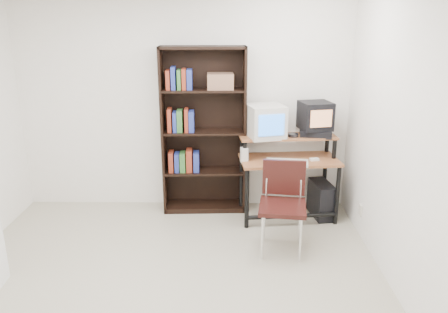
{
  "coord_description": "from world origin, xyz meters",
  "views": [
    {
      "loc": [
        0.56,
        -3.22,
        2.29
      ],
      "look_at": [
        0.5,
        1.1,
        0.92
      ],
      "focal_mm": 35.0,
      "sensor_mm": 36.0,
      "label": 1
    }
  ],
  "objects_px": {
    "crt_monitor": "(265,121)",
    "crt_tv": "(315,116)",
    "bookshelf": "(203,130)",
    "school_chair": "(283,197)",
    "pc_tower": "(321,199)",
    "computer_desk": "(288,163)"
  },
  "relations": [
    {
      "from": "computer_desk",
      "to": "bookshelf",
      "type": "distance_m",
      "value": 1.09
    },
    {
      "from": "school_chair",
      "to": "bookshelf",
      "type": "relative_size",
      "value": 0.46
    },
    {
      "from": "crt_monitor",
      "to": "bookshelf",
      "type": "bearing_deg",
      "value": 151.43
    },
    {
      "from": "computer_desk",
      "to": "crt_tv",
      "type": "xyz_separation_m",
      "value": [
        0.31,
        0.14,
        0.53
      ]
    },
    {
      "from": "computer_desk",
      "to": "school_chair",
      "type": "height_order",
      "value": "computer_desk"
    },
    {
      "from": "school_chair",
      "to": "bookshelf",
      "type": "xyz_separation_m",
      "value": [
        -0.86,
        1.0,
        0.45
      ]
    },
    {
      "from": "pc_tower",
      "to": "school_chair",
      "type": "bearing_deg",
      "value": -135.05
    },
    {
      "from": "computer_desk",
      "to": "bookshelf",
      "type": "xyz_separation_m",
      "value": [
        -1.01,
        0.24,
        0.33
      ]
    },
    {
      "from": "crt_monitor",
      "to": "school_chair",
      "type": "height_order",
      "value": "crt_monitor"
    },
    {
      "from": "crt_tv",
      "to": "bookshelf",
      "type": "xyz_separation_m",
      "value": [
        -1.31,
        0.1,
        -0.2
      ]
    },
    {
      "from": "school_chair",
      "to": "bookshelf",
      "type": "height_order",
      "value": "bookshelf"
    },
    {
      "from": "crt_monitor",
      "to": "bookshelf",
      "type": "relative_size",
      "value": 0.24
    },
    {
      "from": "crt_tv",
      "to": "school_chair",
      "type": "xyz_separation_m",
      "value": [
        -0.45,
        -0.9,
        -0.64
      ]
    },
    {
      "from": "pc_tower",
      "to": "school_chair",
      "type": "height_order",
      "value": "school_chair"
    },
    {
      "from": "bookshelf",
      "to": "school_chair",
      "type": "bearing_deg",
      "value": -51.88
    },
    {
      "from": "crt_tv",
      "to": "bookshelf",
      "type": "relative_size",
      "value": 0.2
    },
    {
      "from": "crt_monitor",
      "to": "crt_tv",
      "type": "distance_m",
      "value": 0.59
    },
    {
      "from": "pc_tower",
      "to": "school_chair",
      "type": "relative_size",
      "value": 0.49
    },
    {
      "from": "computer_desk",
      "to": "school_chair",
      "type": "relative_size",
      "value": 1.28
    },
    {
      "from": "crt_monitor",
      "to": "pc_tower",
      "type": "relative_size",
      "value": 1.08
    },
    {
      "from": "school_chair",
      "to": "computer_desk",
      "type": "bearing_deg",
      "value": 86.76
    },
    {
      "from": "pc_tower",
      "to": "crt_tv",
      "type": "bearing_deg",
      "value": 122.97
    }
  ]
}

